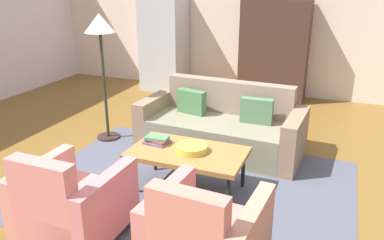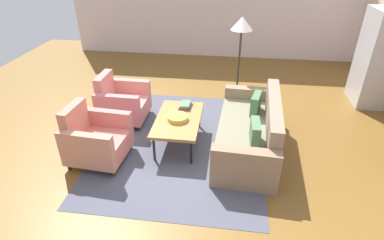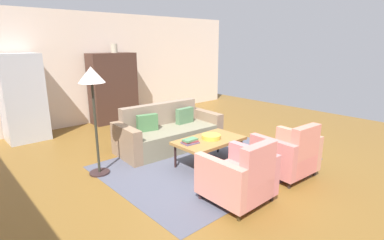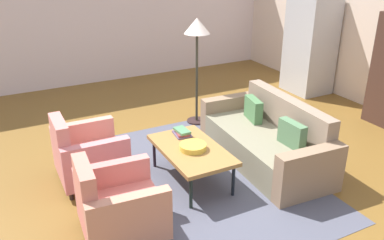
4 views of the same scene
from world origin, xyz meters
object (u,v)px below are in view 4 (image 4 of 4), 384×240
armchair_right (115,207)px  coffee_table (191,151)px  floor_lamp (197,36)px  fruit_bowl (193,147)px  armchair_left (85,156)px  book_stack (182,132)px  couch (269,141)px  refrigerator (310,45)px

armchair_right → coffee_table: bearing=121.2°
coffee_table → floor_lamp: bearing=150.0°
fruit_bowl → floor_lamp: 2.11m
coffee_table → armchair_left: (-0.60, -1.17, -0.07)m
coffee_table → armchair_left: 1.31m
armchair_left → floor_lamp: floor_lamp is taller
fruit_bowl → book_stack: book_stack is taller
armchair_right → floor_lamp: size_ratio=0.51×
couch → floor_lamp: 1.99m
armchair_left → refrigerator: (-1.38, 4.79, 0.58)m
couch → fruit_bowl: 1.20m
book_stack → refrigerator: bearing=114.1°
armchair_right → refrigerator: refrigerator is taller
coffee_table → armchair_right: 1.31m
floor_lamp → armchair_left: bearing=-64.5°
refrigerator → floor_lamp: bearing=-82.0°
couch → fruit_bowl: size_ratio=6.58×
refrigerator → couch: bearing=-50.9°
armchair_right → refrigerator: bearing=122.4°
refrigerator → floor_lamp: (0.38, -2.70, 0.52)m
couch → refrigerator: bearing=-47.6°
coffee_table → refrigerator: 4.16m
couch → armchair_right: (0.59, -2.35, 0.06)m
book_stack → floor_lamp: size_ratio=0.16×
coffee_table → armchair_left: size_ratio=1.36×
coffee_table → armchair_left: armchair_left is taller
book_stack → refrigerator: refrigerator is taller
coffee_table → fruit_bowl: size_ratio=3.68×
couch → armchair_left: 2.43m
refrigerator → coffee_table: bearing=-61.4°
coffee_table → book_stack: book_stack is taller
couch → coffee_table: bearing=93.0°
armchair_left → armchair_right: 1.20m
book_stack → fruit_bowl: bearing=-8.3°
fruit_bowl → book_stack: (-0.43, 0.06, 0.00)m
armchair_right → floor_lamp: floor_lamp is taller
couch → fruit_bowl: couch is taller
refrigerator → floor_lamp: size_ratio=1.08×
coffee_table → fruit_bowl: 0.08m
coffee_table → armchair_right: (0.60, -1.17, -0.07)m
armchair_right → fruit_bowl: bearing=119.6°
armchair_left → refrigerator: 5.02m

